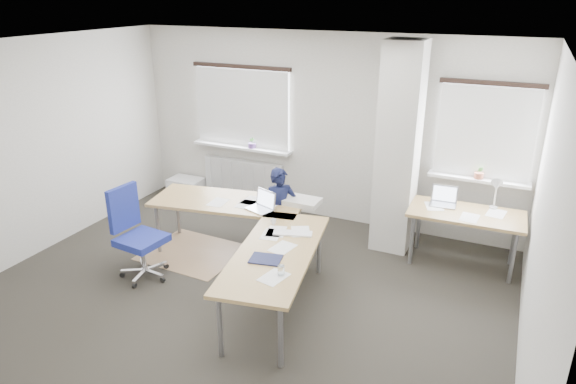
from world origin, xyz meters
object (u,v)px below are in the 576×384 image
at_px(desk_main, 254,226).
at_px(person, 280,212).
at_px(desk_side, 466,215).
at_px(task_chair, 141,253).

bearing_deg(desk_main, person, 77.37).
bearing_deg(desk_side, desk_main, -150.06).
bearing_deg(person, desk_side, -27.23).
bearing_deg(person, desk_main, -137.38).
relative_size(desk_main, desk_side, 1.99).
height_order(task_chair, person, person).
relative_size(desk_side, task_chair, 1.23).
xyz_separation_m(desk_main, task_chair, (-1.28, -0.57, -0.37)).
relative_size(desk_main, person, 2.33).
relative_size(desk_main, task_chair, 2.45).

